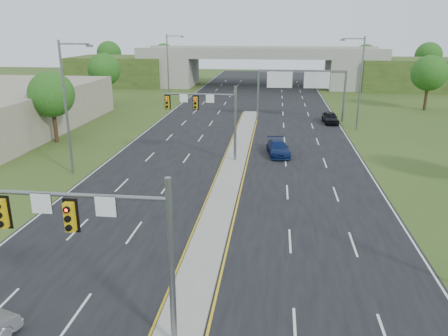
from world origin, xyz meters
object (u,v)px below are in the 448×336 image
object	(u,v)px
sign_gantry	(300,81)
overpass	(260,70)
car_far_b	(278,148)
signal_mast_far	(210,111)
signal_mast_near	(109,235)
car_far_c	(330,118)

from	to	relation	value
sign_gantry	overpass	world-z (taller)	overpass
overpass	car_far_b	distance (m)	52.55
signal_mast_far	sign_gantry	world-z (taller)	signal_mast_far
signal_mast_near	sign_gantry	distance (m)	45.88
car_far_b	car_far_c	distance (m)	17.22
overpass	car_far_c	xyz separation A→B (m)	(10.73, -36.48, -2.80)
overpass	car_far_b	xyz separation A→B (m)	(3.99, -52.32, -2.84)
car_far_b	sign_gantry	bearing A→B (deg)	73.00
signal_mast_near	car_far_b	distance (m)	28.73
car_far_b	car_far_c	world-z (taller)	car_far_c
sign_gantry	car_far_b	size ratio (longest dim) A/B	2.43
sign_gantry	overpass	bearing A→B (deg)	100.79
signal_mast_far	car_far_b	xyz separation A→B (m)	(6.25, 2.75, -4.01)
signal_mast_near	car_far_c	world-z (taller)	signal_mast_near
signal_mast_near	signal_mast_far	distance (m)	25.00
signal_mast_near	sign_gantry	world-z (taller)	signal_mast_near
signal_mast_far	car_far_c	xyz separation A→B (m)	(12.99, 18.59, -3.97)
signal_mast_far	car_far_b	size ratio (longest dim) A/B	1.47
car_far_c	overpass	bearing A→B (deg)	101.68
sign_gantry	signal_mast_near	bearing A→B (deg)	-101.25
car_far_c	sign_gantry	bearing A→B (deg)	156.19
car_far_b	car_far_c	size ratio (longest dim) A/B	1.11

